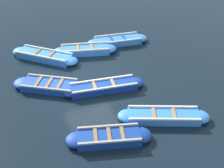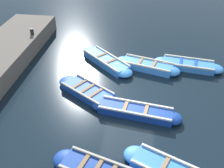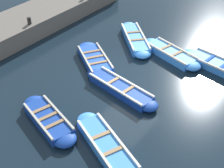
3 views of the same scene
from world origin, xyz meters
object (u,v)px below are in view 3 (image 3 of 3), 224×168
Objects in this scene: boat_outer_left at (216,65)px; boat_stern_in at (171,54)px; bollard_mid_north at (29,21)px; boat_broadside at (120,88)px; boat_alongside at (107,146)px; boat_drifting at (95,60)px; boat_inner_gap at (49,120)px; boat_mid_row at (135,39)px.

boat_stern_in reaches higher than boat_outer_left.
boat_broadside is at bearing 172.60° from bollard_mid_north.
boat_broadside is 6.47m from bollard_mid_north.
bollard_mid_north is at bearing -25.14° from boat_alongside.
boat_broadside reaches higher than boat_outer_left.
boat_stern_in is at bearing -80.36° from boat_alongside.
boat_alongside is 1.01× the size of boat_outer_left.
boat_outer_left is 10.53× the size of bollard_mid_north.
bollard_mid_north reaches higher than boat_broadside.
boat_drifting is at bearing 32.32° from boat_outer_left.
boat_alongside is 2.50m from boat_inner_gap.
boat_drifting is (0.41, 2.81, -0.02)m from boat_mid_row.
boat_outer_left reaches higher than boat_alongside.
bollard_mid_north is (7.82, -3.67, 0.94)m from boat_alongside.
boat_mid_row is 7.07m from boat_inner_gap.
boat_alongside is 1.09× the size of boat_drifting.
boat_alongside is 8.68m from bollard_mid_north.
bollard_mid_north is (4.50, 3.08, 0.93)m from boat_mid_row.
boat_stern_in is (2.14, 0.40, 0.02)m from boat_outer_left.
boat_alongside is at bearing 99.64° from boat_stern_in.
boat_outer_left is 1.11× the size of boat_inner_gap.
boat_outer_left is 1.03× the size of boat_stern_in.
boat_inner_gap is at bearing 96.71° from boat_mid_row.
boat_drifting is 1.03× the size of boat_inner_gap.
bollard_mid_north is (6.70, 2.87, 0.92)m from boat_stern_in.
boat_inner_gap is (3.52, 7.22, 0.00)m from boat_outer_left.
boat_stern_in is (-2.20, 0.21, 0.00)m from boat_mid_row.
boat_alongside is 3.20m from boat_broadside.
bollard_mid_north is at bearing 20.32° from boat_outer_left.
boat_outer_left is at bearing -147.68° from boat_drifting.
boat_outer_left is (-1.03, -6.94, 0.00)m from boat_alongside.
boat_alongside is 7.52m from boat_mid_row.
boat_stern_in reaches higher than boat_alongside.
boat_inner_gap is 9.47× the size of bollard_mid_north.
bollard_mid_north reaches higher than boat_stern_in.
boat_alongside reaches higher than boat_drifting.
boat_mid_row is 0.99× the size of boat_drifting.
boat_stern_in is at bearing 174.64° from boat_mid_row.
boat_mid_row is at bearing -63.85° from boat_alongside.
boat_mid_row is 4.32m from boat_broadside.
boat_outer_left is at bearing -116.01° from boat_inner_gap.
boat_outer_left is at bearing -98.46° from boat_alongside.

